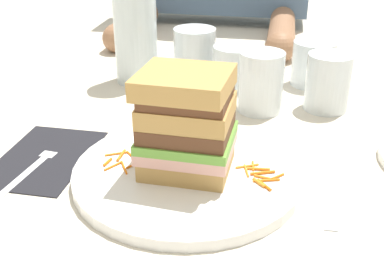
# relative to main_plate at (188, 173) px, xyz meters

# --- Properties ---
(ground_plane) EXTENTS (3.00, 3.00, 0.00)m
(ground_plane) POSITION_rel_main_plate_xyz_m (0.01, -0.01, -0.01)
(ground_plane) COLOR beige
(main_plate) EXTENTS (0.28, 0.28, 0.01)m
(main_plate) POSITION_rel_main_plate_xyz_m (0.00, 0.00, 0.00)
(main_plate) COLOR white
(main_plate) RESTS_ON ground_plane
(sandwich) EXTENTS (0.11, 0.10, 0.13)m
(sandwich) POSITION_rel_main_plate_xyz_m (-0.00, -0.00, 0.07)
(sandwich) COLOR tan
(sandwich) RESTS_ON main_plate
(carrot_shred_0) EXTENTS (0.00, 0.03, 0.00)m
(carrot_shred_0) POSITION_rel_main_plate_xyz_m (-0.09, 0.01, 0.01)
(carrot_shred_0) COLOR orange
(carrot_shred_0) RESTS_ON main_plate
(carrot_shred_1) EXTENTS (0.02, 0.02, 0.00)m
(carrot_shred_1) POSITION_rel_main_plate_xyz_m (-0.08, 0.01, 0.01)
(carrot_shred_1) COLOR orange
(carrot_shred_1) RESTS_ON main_plate
(carrot_shred_2) EXTENTS (0.01, 0.02, 0.00)m
(carrot_shred_2) POSITION_rel_main_plate_xyz_m (-0.07, -0.00, 0.01)
(carrot_shred_2) COLOR orange
(carrot_shred_2) RESTS_ON main_plate
(carrot_shred_3) EXTENTS (0.02, 0.03, 0.00)m
(carrot_shred_3) POSITION_rel_main_plate_xyz_m (-0.08, -0.02, 0.01)
(carrot_shred_3) COLOR orange
(carrot_shred_3) RESTS_ON main_plate
(carrot_shred_4) EXTENTS (0.02, 0.02, 0.00)m
(carrot_shred_4) POSITION_rel_main_plate_xyz_m (-0.09, -0.01, 0.01)
(carrot_shred_4) COLOR orange
(carrot_shred_4) RESTS_ON main_plate
(carrot_shred_5) EXTENTS (0.03, 0.02, 0.00)m
(carrot_shred_5) POSITION_rel_main_plate_xyz_m (-0.10, 0.02, 0.01)
(carrot_shred_5) COLOR orange
(carrot_shred_5) RESTS_ON main_plate
(carrot_shred_6) EXTENTS (0.01, 0.02, 0.00)m
(carrot_shred_6) POSITION_rel_main_plate_xyz_m (-0.10, -0.01, 0.01)
(carrot_shred_6) COLOR orange
(carrot_shred_6) RESTS_ON main_plate
(carrot_shred_7) EXTENTS (0.03, 0.01, 0.00)m
(carrot_shred_7) POSITION_rel_main_plate_xyz_m (0.09, 0.00, 0.01)
(carrot_shred_7) COLOR orange
(carrot_shred_7) RESTS_ON main_plate
(carrot_shred_8) EXTENTS (0.02, 0.01, 0.00)m
(carrot_shred_8) POSITION_rel_main_plate_xyz_m (0.09, -0.01, 0.01)
(carrot_shred_8) COLOR orange
(carrot_shred_8) RESTS_ON main_plate
(carrot_shred_9) EXTENTS (0.02, 0.02, 0.00)m
(carrot_shred_9) POSITION_rel_main_plate_xyz_m (0.11, -0.00, 0.01)
(carrot_shred_9) COLOR orange
(carrot_shred_9) RESTS_ON main_plate
(carrot_shred_10) EXTENTS (0.03, 0.01, 0.00)m
(carrot_shred_10) POSITION_rel_main_plate_xyz_m (0.09, 0.01, 0.01)
(carrot_shred_10) COLOR orange
(carrot_shred_10) RESTS_ON main_plate
(carrot_shred_11) EXTENTS (0.02, 0.02, 0.00)m
(carrot_shred_11) POSITION_rel_main_plate_xyz_m (0.09, -0.02, 0.01)
(carrot_shred_11) COLOR orange
(carrot_shred_11) RESTS_ON main_plate
(carrot_shred_12) EXTENTS (0.03, 0.02, 0.00)m
(carrot_shred_12) POSITION_rel_main_plate_xyz_m (0.07, 0.02, 0.01)
(carrot_shred_12) COLOR orange
(carrot_shred_12) RESTS_ON main_plate
(carrot_shred_13) EXTENTS (0.01, 0.03, 0.00)m
(carrot_shred_13) POSITION_rel_main_plate_xyz_m (0.07, 0.00, 0.01)
(carrot_shred_13) COLOR orange
(carrot_shred_13) RESTS_ON main_plate
(carrot_shred_14) EXTENTS (0.03, 0.01, 0.00)m
(carrot_shred_14) POSITION_rel_main_plate_xyz_m (0.10, -0.01, 0.01)
(carrot_shred_14) COLOR orange
(carrot_shred_14) RESTS_ON main_plate
(carrot_shred_15) EXTENTS (0.02, 0.02, 0.00)m
(carrot_shred_15) POSITION_rel_main_plate_xyz_m (0.09, -0.02, 0.01)
(carrot_shred_15) COLOR orange
(carrot_shred_15) RESTS_ON main_plate
(carrot_shred_16) EXTENTS (0.00, 0.02, 0.00)m
(carrot_shred_16) POSITION_rel_main_plate_xyz_m (0.08, 0.02, 0.01)
(carrot_shred_16) COLOR orange
(carrot_shred_16) RESTS_ON main_plate
(napkin_dark) EXTENTS (0.11, 0.17, 0.00)m
(napkin_dark) POSITION_rel_main_plate_xyz_m (-0.20, 0.01, -0.01)
(napkin_dark) COLOR black
(napkin_dark) RESTS_ON ground_plane
(fork) EXTENTS (0.03, 0.17, 0.00)m
(fork) POSITION_rel_main_plate_xyz_m (-0.20, -0.01, -0.00)
(fork) COLOR silver
(fork) RESTS_ON napkin_dark
(knife) EXTENTS (0.02, 0.20, 0.00)m
(knife) POSITION_rel_main_plate_xyz_m (0.17, 0.02, -0.01)
(knife) COLOR silver
(knife) RESTS_ON ground_plane
(juice_glass) EXTENTS (0.07, 0.07, 0.10)m
(juice_glass) POSITION_rel_main_plate_xyz_m (0.07, 0.22, 0.04)
(juice_glass) COLOR white
(juice_glass) RESTS_ON ground_plane
(water_bottle) EXTENTS (0.08, 0.08, 0.27)m
(water_bottle) POSITION_rel_main_plate_xyz_m (-0.16, 0.32, 0.11)
(water_bottle) COLOR silver
(water_bottle) RESTS_ON ground_plane
(empty_tumbler_0) EXTENTS (0.08, 0.08, 0.07)m
(empty_tumbler_0) POSITION_rel_main_plate_xyz_m (0.02, 0.32, 0.03)
(empty_tumbler_0) COLOR silver
(empty_tumbler_0) RESTS_ON ground_plane
(empty_tumbler_1) EXTENTS (0.08, 0.08, 0.08)m
(empty_tumbler_1) POSITION_rel_main_plate_xyz_m (0.16, 0.36, 0.03)
(empty_tumbler_1) COLOR silver
(empty_tumbler_1) RESTS_ON ground_plane
(empty_tumbler_2) EXTENTS (0.08, 0.08, 0.09)m
(empty_tumbler_2) POSITION_rel_main_plate_xyz_m (-0.06, 0.37, 0.04)
(empty_tumbler_2) COLOR silver
(empty_tumbler_2) RESTS_ON ground_plane
(empty_tumbler_3) EXTENTS (0.07, 0.07, 0.09)m
(empty_tumbler_3) POSITION_rel_main_plate_xyz_m (0.18, 0.25, 0.04)
(empty_tumbler_3) COLOR silver
(empty_tumbler_3) RESTS_ON ground_plane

